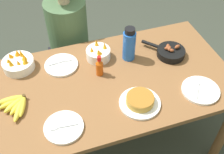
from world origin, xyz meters
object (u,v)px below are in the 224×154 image
at_px(empty_plate_far_left, 64,127).
at_px(hot_sauce_bottle, 99,67).
at_px(frittata_plate_center, 140,101).
at_px(banana_bunch, 16,104).
at_px(skillet, 170,52).
at_px(water_bottle, 129,44).
at_px(empty_plate_near_front, 61,65).
at_px(fruit_bowl_mango, 18,63).
at_px(person_figure, 71,52).
at_px(empty_plate_far_right, 200,90).
at_px(fruit_bowl_citrus, 98,53).

bearing_deg(empty_plate_far_left, hot_sauce_bottle, 47.79).
bearing_deg(frittata_plate_center, banana_bunch, 162.98).
distance_m(skillet, water_bottle, 0.31).
bearing_deg(empty_plate_near_front, water_bottle, -7.89).
distance_m(fruit_bowl_mango, person_figure, 0.61).
bearing_deg(water_bottle, empty_plate_far_right, -54.07).
bearing_deg(skillet, empty_plate_far_left, 72.34).
bearing_deg(banana_bunch, skillet, 6.79).
distance_m(banana_bunch, fruit_bowl_citrus, 0.64).
bearing_deg(skillet, fruit_bowl_citrus, 33.44).
bearing_deg(empty_plate_far_right, fruit_bowl_mango, 151.47).
distance_m(empty_plate_far_right, fruit_bowl_citrus, 0.72).
xyz_separation_m(skillet, empty_plate_near_front, (-0.75, 0.13, -0.02)).
distance_m(empty_plate_near_front, empty_plate_far_left, 0.51).
xyz_separation_m(empty_plate_far_left, empty_plate_far_right, (0.86, 0.00, -0.00)).
relative_size(skillet, empty_plate_far_right, 1.16).
distance_m(skillet, frittata_plate_center, 0.50).
bearing_deg(empty_plate_far_left, frittata_plate_center, 3.13).
bearing_deg(empty_plate_far_left, water_bottle, 38.44).
height_order(banana_bunch, water_bottle, water_bottle).
distance_m(fruit_bowl_mango, water_bottle, 0.75).
bearing_deg(person_figure, hot_sauce_bottle, -80.72).
relative_size(fruit_bowl_mango, person_figure, 0.17).
relative_size(skillet, empty_plate_far_left, 1.23).
xyz_separation_m(frittata_plate_center, person_figure, (-0.25, 0.89, -0.29)).
xyz_separation_m(empty_plate_near_front, fruit_bowl_citrus, (0.26, -0.00, 0.03)).
bearing_deg(skillet, hot_sauce_bottle, 51.24).
bearing_deg(empty_plate_far_left, banana_bunch, 134.38).
xyz_separation_m(banana_bunch, empty_plate_near_front, (0.32, 0.26, -0.01)).
bearing_deg(skillet, water_bottle, 35.12).
bearing_deg(frittata_plate_center, empty_plate_far_right, -3.54).
relative_size(banana_bunch, fruit_bowl_mango, 0.96).
height_order(skillet, empty_plate_far_right, skillet).
bearing_deg(water_bottle, banana_bunch, -165.98).
distance_m(fruit_bowl_citrus, person_figure, 0.54).
bearing_deg(empty_plate_far_right, hot_sauce_bottle, 148.25).
bearing_deg(frittata_plate_center, empty_plate_far_left, -176.87).
relative_size(skillet, empty_plate_near_front, 1.21).
bearing_deg(fruit_bowl_mango, fruit_bowl_citrus, -7.76).
distance_m(skillet, fruit_bowl_citrus, 0.50).
bearing_deg(fruit_bowl_citrus, frittata_plate_center, -76.08).
distance_m(empty_plate_far_left, fruit_bowl_citrus, 0.61).
bearing_deg(hot_sauce_bottle, empty_plate_far_left, -132.21).
bearing_deg(banana_bunch, empty_plate_far_right, -12.28).
xyz_separation_m(banana_bunch, hot_sauce_bottle, (0.54, 0.10, 0.05)).
relative_size(banana_bunch, water_bottle, 0.80).
distance_m(skillet, empty_plate_far_right, 0.37).
distance_m(banana_bunch, empty_plate_far_right, 1.12).
distance_m(fruit_bowl_citrus, hot_sauce_bottle, 0.16).
height_order(empty_plate_near_front, empty_plate_far_left, same).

